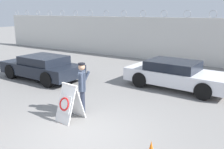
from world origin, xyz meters
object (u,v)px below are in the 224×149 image
at_px(security_guard, 82,86).
at_px(parked_car_rear_sedan, 176,74).
at_px(parked_car_front_coupe, 42,67).
at_px(barricade_sign, 69,102).

xyz_separation_m(security_guard, parked_car_rear_sedan, (1.62, 4.41, -0.32)).
height_order(security_guard, parked_car_front_coupe, security_guard).
relative_size(security_guard, parked_car_front_coupe, 0.40).
xyz_separation_m(security_guard, parked_car_front_coupe, (-4.45, 2.19, -0.32)).
distance_m(barricade_sign, parked_car_rear_sedan, 5.32).
distance_m(barricade_sign, parked_car_front_coupe, 5.30).
distance_m(parked_car_front_coupe, parked_car_rear_sedan, 6.47).
height_order(barricade_sign, parked_car_rear_sedan, parked_car_rear_sedan).
height_order(barricade_sign, parked_car_front_coupe, parked_car_front_coupe).
xyz_separation_m(barricade_sign, security_guard, (-0.01, 0.66, 0.36)).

